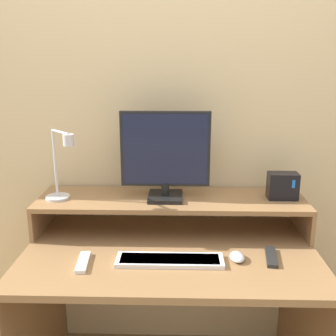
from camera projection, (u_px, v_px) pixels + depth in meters
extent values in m
cube|color=beige|center=(172.00, 120.00, 1.98)|extent=(6.00, 0.05, 2.50)
cube|color=olive|center=(170.00, 252.00, 1.72)|extent=(1.27, 0.74, 0.03)
cube|color=olive|center=(38.00, 322.00, 1.84)|extent=(0.03, 0.74, 0.71)
cube|color=olive|center=(305.00, 327.00, 1.81)|extent=(0.03, 0.74, 0.71)
cube|color=olive|center=(43.00, 215.00, 1.91)|extent=(0.02, 0.34, 0.14)
cube|color=olive|center=(302.00, 217.00, 1.88)|extent=(0.02, 0.34, 0.14)
cube|color=olive|center=(171.00, 200.00, 1.88)|extent=(1.27, 0.34, 0.02)
cube|color=black|center=(165.00, 196.00, 1.86)|extent=(0.16, 0.18, 0.02)
cylinder|color=black|center=(165.00, 189.00, 1.85)|extent=(0.04, 0.04, 0.06)
cube|color=black|center=(165.00, 149.00, 1.81)|extent=(0.41, 0.02, 0.35)
cube|color=#191E38|center=(165.00, 150.00, 1.80)|extent=(0.39, 0.01, 0.33)
cylinder|color=silver|center=(58.00, 197.00, 1.86)|extent=(0.11, 0.11, 0.01)
cylinder|color=silver|center=(55.00, 164.00, 1.82)|extent=(0.01, 0.01, 0.32)
cylinder|color=silver|center=(60.00, 132.00, 1.73)|extent=(0.11, 0.11, 0.01)
cylinder|color=silver|center=(68.00, 140.00, 1.68)|extent=(0.05, 0.05, 0.05)
cube|color=black|center=(283.00, 186.00, 1.84)|extent=(0.14, 0.08, 0.13)
cube|color=#1972F2|center=(294.00, 184.00, 1.80)|extent=(0.01, 0.00, 0.04)
cube|color=white|center=(170.00, 260.00, 1.60)|extent=(0.44, 0.11, 0.02)
cube|color=silver|center=(170.00, 259.00, 1.60)|extent=(0.40, 0.09, 0.01)
ellipsoid|color=silver|center=(237.00, 257.00, 1.62)|extent=(0.06, 0.09, 0.03)
cube|color=white|center=(83.00, 262.00, 1.59)|extent=(0.06, 0.17, 0.02)
cube|color=black|center=(271.00, 257.00, 1.63)|extent=(0.07, 0.17, 0.02)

